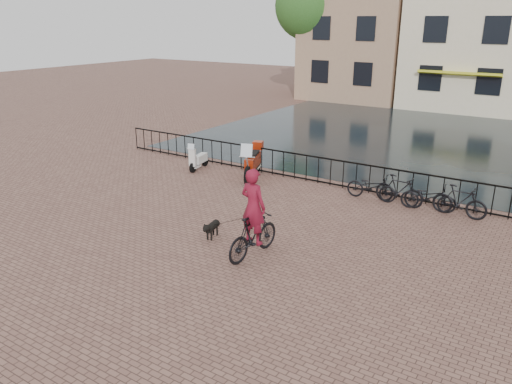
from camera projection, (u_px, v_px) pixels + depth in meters
The scene contains 14 objects.
ground at pixel (189, 273), 12.11m from camera, with size 100.00×100.00×0.00m, color brown.
canal_water at pixel (407, 138), 25.78m from camera, with size 20.00×20.00×0.00m, color black.
railing at pixel (331, 172), 18.27m from camera, with size 20.00×0.05×1.02m.
canal_house_left at pixel (369, 11), 37.59m from camera, with size 7.50×9.00×12.80m.
canal_house_mid at pixel (481, 18), 33.62m from camera, with size 8.00×9.50×11.80m.
tree_far_left at pixel (309, 6), 36.92m from camera, with size 5.04×5.04×9.27m.
cyclist at pixel (253, 219), 12.62m from camera, with size 0.92×2.06×2.76m.
dog at pixel (212, 229), 13.96m from camera, with size 0.41×0.83×0.54m.
motorcycle at pixel (253, 158), 19.08m from camera, with size 1.28×2.29×1.60m.
scooter at pixel (199, 155), 20.23m from camera, with size 0.61×1.36×1.22m.
parked_bike_0 at pixel (371, 187), 16.88m from camera, with size 0.60×1.72×0.90m, color black.
parked_bike_1 at pixel (399, 190), 16.37m from camera, with size 0.47×1.66×1.00m, color black.
parked_bike_2 at pixel (428, 197), 15.90m from camera, with size 0.60×1.72×0.90m, color black.
parked_bike_3 at pixel (460, 201), 15.39m from camera, with size 0.47×1.66×1.00m, color black.
Camera 1 is at (7.28, -8.13, 5.83)m, focal length 35.00 mm.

